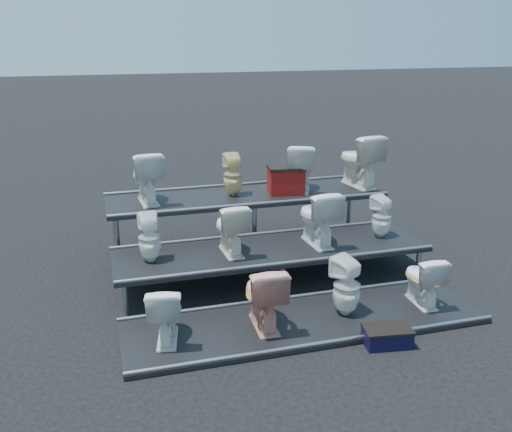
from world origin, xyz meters
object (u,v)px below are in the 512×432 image
object	(u,v)px
toilet_1	(264,295)
toilet_4	(149,238)
toilet_11	(359,160)
toilet_3	(423,279)
toilet_5	(230,228)
toilet_6	(318,217)
toilet_9	(233,175)
toilet_2	(347,286)
red_crate	(286,181)
step_stool	(387,338)
toilet_7	(382,217)
toilet_8	(147,177)
toilet_10	(302,167)
toilet_0	(166,312)

from	to	relation	value
toilet_1	toilet_4	distance (m)	1.74
toilet_4	toilet_11	distance (m)	3.76
toilet_3	toilet_5	distance (m)	2.49
toilet_4	toilet_6	xyz separation A→B (m)	(2.27, 0.00, 0.07)
toilet_9	toilet_2	bearing A→B (deg)	106.14
toilet_2	toilet_5	distance (m)	1.73
toilet_11	red_crate	distance (m)	1.29
step_stool	toilet_3	bearing A→B (deg)	47.36
toilet_6	step_stool	world-z (taller)	toilet_6
toilet_2	toilet_7	world-z (taller)	toilet_7
red_crate	toilet_4	bearing A→B (deg)	-142.89
toilet_11	toilet_6	bearing A→B (deg)	38.99
toilet_1	toilet_4	bearing A→B (deg)	-46.91
toilet_2	toilet_8	bearing A→B (deg)	-74.15
toilet_7	toilet_8	distance (m)	3.41
toilet_1	step_stool	size ratio (longest dim) A/B	1.53
toilet_3	toilet_8	size ratio (longest dim) A/B	0.84
toilet_1	toilet_5	size ratio (longest dim) A/B	1.10
toilet_3	toilet_4	world-z (taller)	toilet_4
toilet_6	toilet_10	distance (m)	1.38
toilet_10	toilet_11	world-z (taller)	toilet_11
toilet_7	step_stool	world-z (taller)	toilet_7
toilet_10	toilet_7	bearing A→B (deg)	143.03
toilet_5	toilet_8	xyz separation A→B (m)	(-0.93, 1.30, 0.44)
toilet_0	toilet_6	bearing A→B (deg)	-138.93
toilet_1	toilet_3	xyz separation A→B (m)	(2.02, 0.00, -0.06)
toilet_9	toilet_10	size ratio (longest dim) A/B	0.87
toilet_1	toilet_5	xyz separation A→B (m)	(-0.06, 1.30, 0.37)
toilet_9	toilet_8	bearing A→B (deg)	0.78
toilet_1	toilet_10	bearing A→B (deg)	-115.75
toilet_11	toilet_9	bearing A→B (deg)	-7.76
toilet_3	step_stool	bearing A→B (deg)	42.36
toilet_5	toilet_0	bearing A→B (deg)	49.35
toilet_3	toilet_6	xyz separation A→B (m)	(-0.87, 1.30, 0.47)
toilet_1	toilet_2	world-z (taller)	toilet_1
toilet_9	red_crate	distance (m)	0.83
toilet_0	toilet_6	distance (m)	2.64
toilet_5	toilet_6	size ratio (longest dim) A/B	0.90
toilet_5	toilet_9	bearing A→B (deg)	-107.61
toilet_1	toilet_8	size ratio (longest dim) A/B	0.99
toilet_1	toilet_2	distance (m)	1.02
red_crate	step_stool	xyz separation A→B (m)	(0.08, -3.19, -0.96)
toilet_6	toilet_11	world-z (taller)	toilet_11
toilet_2	step_stool	world-z (taller)	toilet_2
toilet_2	toilet_10	size ratio (longest dim) A/B	0.96
toilet_7	red_crate	size ratio (longest dim) A/B	1.15
toilet_11	step_stool	distance (m)	3.69
toilet_7	toilet_10	bearing A→B (deg)	-72.05
toilet_8	toilet_11	size ratio (longest dim) A/B	0.90
toilet_3	toilet_7	world-z (taller)	toilet_7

